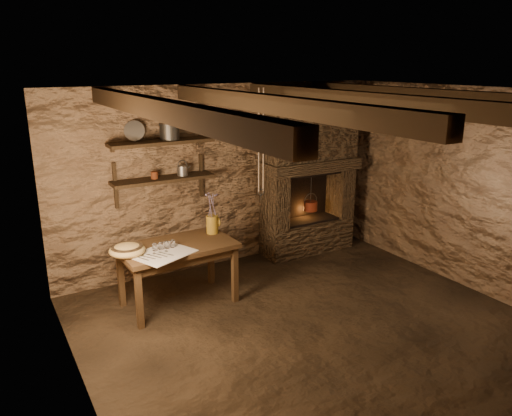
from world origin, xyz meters
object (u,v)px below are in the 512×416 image
work_table (178,272)px  wooden_bowl (127,250)px  stoneware_jug (212,216)px  iron_stockpot (170,132)px  red_pot (310,205)px

work_table → wooden_bowl: bearing=179.7°
work_table → stoneware_jug: size_ratio=2.60×
wooden_bowl → iron_stockpot: size_ratio=1.63×
red_pot → work_table: bearing=-165.3°
stoneware_jug → iron_stockpot: 1.12m
work_table → wooden_bowl: 0.67m
stoneware_jug → iron_stockpot: (-0.27, 0.56, 0.93)m
stoneware_jug → wooden_bowl: size_ratio=1.29×
wooden_bowl → iron_stockpot: iron_stockpot is taller
wooden_bowl → red_pot: (2.81, 0.61, -0.06)m
stoneware_jug → wooden_bowl: bearing=172.2°
iron_stockpot → red_pot: size_ratio=0.43×
work_table → iron_stockpot: 1.65m
wooden_bowl → iron_stockpot: 1.54m
work_table → stoneware_jug: bearing=14.1°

